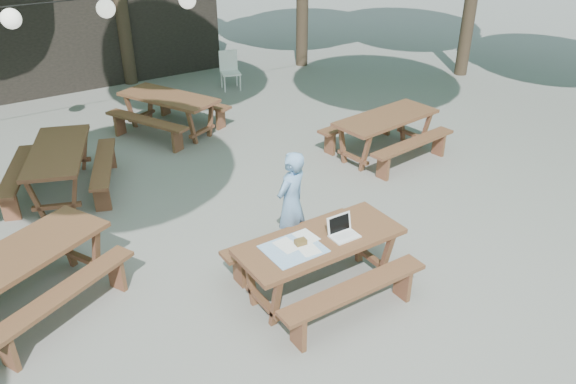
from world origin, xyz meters
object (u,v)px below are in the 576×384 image
at_px(picnic_table_nw, 25,279).
at_px(plastic_chair, 231,79).
at_px(main_picnic_table, 320,264).
at_px(woman, 291,203).

relative_size(picnic_table_nw, plastic_chair, 2.67).
height_order(main_picnic_table, woman, woman).
distance_m(picnic_table_nw, woman, 3.30).
height_order(main_picnic_table, picnic_table_nw, same).
relative_size(main_picnic_table, woman, 1.37).
xyz_separation_m(main_picnic_table, picnic_table_nw, (-3.01, 1.62, 0.00)).
xyz_separation_m(picnic_table_nw, woman, (3.20, -0.71, 0.34)).
relative_size(main_picnic_table, picnic_table_nw, 0.83).
relative_size(woman, plastic_chair, 1.62).
bearing_deg(woman, picnic_table_nw, -32.94).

